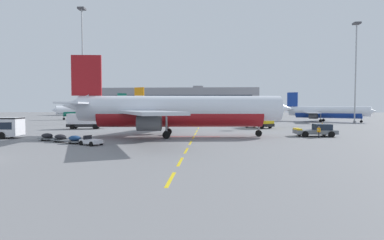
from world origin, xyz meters
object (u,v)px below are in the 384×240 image
at_px(airliner_foreground, 177,111).
at_px(catering_truck, 84,121).
at_px(airliner_mid_left, 93,111).
at_px(airliner_far_center, 326,112).
at_px(apron_light_mast_near, 82,54).
at_px(pushback_tug, 316,131).
at_px(fuel_service_truck, 259,120).
at_px(apron_light_mast_far, 356,62).
at_px(ground_crew_worker, 319,131).
at_px(baggage_train, 68,139).
at_px(airliner_far_right, 169,110).

xyz_separation_m(airliner_foreground, catering_truck, (-21.02, 15.46, -2.30)).
xyz_separation_m(airliner_foreground, airliner_mid_left, (-38.03, 63.35, -0.75)).
distance_m(airliner_far_center, apron_light_mast_near, 72.54).
relative_size(pushback_tug, fuel_service_truck, 0.86).
relative_size(airliner_mid_left, apron_light_mast_near, 0.85).
height_order(airliner_foreground, fuel_service_truck, airliner_foreground).
xyz_separation_m(airliner_foreground, apron_light_mast_far, (45.36, 41.14, 13.13)).
distance_m(fuel_service_truck, apron_light_mast_far, 39.66).
distance_m(airliner_mid_left, ground_crew_worker, 86.78).
relative_size(fuel_service_truck, apron_light_mast_far, 0.25).
relative_size(catering_truck, fuel_service_truck, 1.04).
distance_m(airliner_mid_left, apron_light_mast_far, 87.41).
relative_size(airliner_foreground, baggage_train, 3.23).
bearing_deg(airliner_foreground, airliner_far_center, 50.39).
xyz_separation_m(airliner_far_right, apron_light_mast_far, (52.68, -4.60, 13.54)).
bearing_deg(airliner_far_right, pushback_tug, -56.84).
xyz_separation_m(pushback_tug, apron_light_mast_near, (-49.77, 30.49, 17.57)).
xyz_separation_m(airliner_foreground, fuel_service_truck, (15.54, 20.04, -2.30)).
height_order(airliner_far_center, airliner_far_right, airliner_far_right).
bearing_deg(airliner_far_right, apron_light_mast_far, -4.99).
relative_size(fuel_service_truck, baggage_train, 0.65).
xyz_separation_m(ground_crew_worker, apron_light_mast_far, (24.47, 41.46, 16.13)).
height_order(airliner_far_center, apron_light_mast_far, apron_light_mast_far).
relative_size(airliner_far_center, fuel_service_truck, 3.52).
height_order(airliner_mid_left, airliner_far_center, airliner_mid_left).
bearing_deg(airliner_foreground, apron_light_mast_near, 131.29).
height_order(airliner_foreground, baggage_train, airliner_foreground).
height_order(catering_truck, apron_light_mast_near, apron_light_mast_near).
height_order(airliner_foreground, apron_light_mast_far, apron_light_mast_far).
height_order(airliner_mid_left, apron_light_mast_near, apron_light_mast_near).
bearing_deg(baggage_train, catering_truck, 108.79).
relative_size(airliner_foreground, apron_light_mast_near, 1.14).
bearing_deg(airliner_far_right, baggage_train, -95.90).
bearing_deg(catering_truck, airliner_far_center, 28.55).
bearing_deg(pushback_tug, airliner_far_center, 67.84).
height_order(airliner_far_center, fuel_service_truck, airliner_far_center).
bearing_deg(fuel_service_truck, airliner_mid_left, 141.04).
bearing_deg(ground_crew_worker, airliner_foreground, 179.13).
bearing_deg(airliner_far_center, catering_truck, -151.45).
bearing_deg(baggage_train, airliner_mid_left, 109.30).
bearing_deg(baggage_train, airliner_foreground, 33.02).
xyz_separation_m(apron_light_mast_near, apron_light_mast_far, (73.80, 8.76, -1.39)).
bearing_deg(catering_truck, airliner_foreground, -36.33).
xyz_separation_m(pushback_tug, ground_crew_worker, (-0.44, -2.21, 0.05)).
bearing_deg(apron_light_mast_far, airliner_far_right, 175.01).
bearing_deg(fuel_service_truck, airliner_far_center, 49.18).
bearing_deg(apron_light_mast_near, fuel_service_truck, -15.68).
relative_size(airliner_far_center, ground_crew_worker, 14.84).
relative_size(apron_light_mast_near, apron_light_mast_far, 1.09).
relative_size(airliner_mid_left, airliner_far_right, 0.88).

